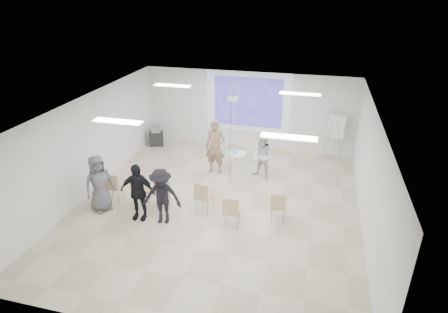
% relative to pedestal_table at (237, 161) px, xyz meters
% --- Properties ---
extents(floor, '(8.00, 9.00, 0.10)m').
position_rel_pedestal_table_xyz_m(floor, '(-0.09, -2.31, -0.45)').
color(floor, beige).
rests_on(floor, ground).
extents(ceiling, '(8.00, 9.00, 0.10)m').
position_rel_pedestal_table_xyz_m(ceiling, '(-0.09, -2.31, 2.65)').
color(ceiling, white).
rests_on(ceiling, wall_back).
extents(wall_back, '(8.00, 0.10, 3.00)m').
position_rel_pedestal_table_xyz_m(wall_back, '(-0.09, 2.24, 1.10)').
color(wall_back, silver).
rests_on(wall_back, floor).
extents(wall_left, '(0.10, 9.00, 3.00)m').
position_rel_pedestal_table_xyz_m(wall_left, '(-4.14, -2.31, 1.10)').
color(wall_left, silver).
rests_on(wall_left, floor).
extents(wall_right, '(0.10, 9.00, 3.00)m').
position_rel_pedestal_table_xyz_m(wall_right, '(3.96, -2.31, 1.10)').
color(wall_right, silver).
rests_on(wall_right, floor).
extents(projection_halo, '(3.20, 0.01, 2.30)m').
position_rel_pedestal_table_xyz_m(projection_halo, '(-0.09, 2.17, 1.45)').
color(projection_halo, silver).
rests_on(projection_halo, wall_back).
extents(projection_image, '(2.60, 0.01, 1.90)m').
position_rel_pedestal_table_xyz_m(projection_image, '(-0.09, 2.16, 1.45)').
color(projection_image, '#3A34B3').
rests_on(projection_image, wall_back).
extents(pedestal_table, '(0.72, 0.72, 0.72)m').
position_rel_pedestal_table_xyz_m(pedestal_table, '(0.00, 0.00, 0.00)').
color(pedestal_table, white).
rests_on(pedestal_table, floor).
extents(player_left, '(0.80, 0.56, 2.14)m').
position_rel_pedestal_table_xyz_m(player_left, '(-0.72, -0.20, 0.67)').
color(player_left, '#96735C').
rests_on(player_left, floor).
extents(player_right, '(1.02, 0.93, 1.72)m').
position_rel_pedestal_table_xyz_m(player_right, '(0.89, -0.21, 0.46)').
color(player_right, white).
rests_on(player_right, floor).
extents(controller_left, '(0.05, 0.12, 0.04)m').
position_rel_pedestal_table_xyz_m(controller_left, '(-0.54, 0.05, 1.01)').
color(controller_left, white).
rests_on(controller_left, player_left).
extents(controller_right, '(0.08, 0.13, 0.04)m').
position_rel_pedestal_table_xyz_m(controller_right, '(0.71, 0.04, 0.76)').
color(controller_right, white).
rests_on(controller_right, player_right).
extents(chair_far_left, '(0.48, 0.51, 0.91)m').
position_rel_pedestal_table_xyz_m(chair_far_left, '(-3.14, -2.77, 0.13)').
color(chair_far_left, tan).
rests_on(chair_far_left, floor).
extents(chair_left_mid, '(0.53, 0.55, 0.85)m').
position_rel_pedestal_table_xyz_m(chair_left_mid, '(-2.30, -2.78, 0.10)').
color(chair_left_mid, tan).
rests_on(chair_left_mid, floor).
extents(chair_left_inner, '(0.56, 0.58, 0.93)m').
position_rel_pedestal_table_xyz_m(chair_left_inner, '(-1.61, -2.68, 0.15)').
color(chair_left_inner, tan).
rests_on(chair_left_inner, floor).
extents(chair_center, '(0.51, 0.54, 0.91)m').
position_rel_pedestal_table_xyz_m(chair_center, '(-0.40, -2.66, 0.14)').
color(chair_center, tan).
rests_on(chair_center, floor).
extents(chair_right_inner, '(0.43, 0.47, 0.93)m').
position_rel_pedestal_table_xyz_m(chair_right_inner, '(0.54, -3.20, 0.15)').
color(chair_right_inner, tan).
rests_on(chair_right_inner, floor).
extents(chair_right_far, '(0.43, 0.46, 0.86)m').
position_rel_pedestal_table_xyz_m(chair_right_far, '(1.69, -2.59, 0.11)').
color(chair_right_far, tan).
rests_on(chair_right_far, floor).
extents(red_jacket, '(0.44, 0.27, 0.42)m').
position_rel_pedestal_table_xyz_m(red_jacket, '(-2.27, -2.94, 0.32)').
color(red_jacket, maroon).
rests_on(red_jacket, chair_left_mid).
extents(laptop, '(0.40, 0.34, 0.03)m').
position_rel_pedestal_table_xyz_m(laptop, '(-1.64, -2.58, 0.10)').
color(laptop, black).
rests_on(laptop, chair_left_inner).
extents(audience_left, '(1.14, 0.73, 1.88)m').
position_rel_pedestal_table_xyz_m(audience_left, '(-2.02, -3.39, 0.54)').
color(audience_left, black).
rests_on(audience_left, floor).
extents(audience_mid, '(1.25, 0.80, 1.81)m').
position_rel_pedestal_table_xyz_m(audience_mid, '(-1.31, -3.41, 0.50)').
color(audience_mid, black).
rests_on(audience_mid, floor).
extents(audience_outer, '(1.03, 1.10, 1.88)m').
position_rel_pedestal_table_xyz_m(audience_outer, '(-3.25, -3.26, 0.54)').
color(audience_outer, '#5E5E63').
rests_on(audience_outer, floor).
extents(flipchart_easel, '(0.70, 0.56, 1.73)m').
position_rel_pedestal_table_xyz_m(flipchart_easel, '(3.19, 1.88, 0.87)').
color(flipchart_easel, '#95979D').
rests_on(flipchart_easel, floor).
extents(av_cart, '(0.64, 0.58, 0.79)m').
position_rel_pedestal_table_xyz_m(av_cart, '(-3.65, 1.50, -0.04)').
color(av_cart, black).
rests_on(av_cart, floor).
extents(ceiling_projector, '(0.30, 0.25, 3.00)m').
position_rel_pedestal_table_xyz_m(ceiling_projector, '(0.01, -0.82, 2.29)').
color(ceiling_projector, white).
rests_on(ceiling_projector, ceiling).
extents(fluor_panel_nw, '(1.20, 0.30, 0.02)m').
position_rel_pedestal_table_xyz_m(fluor_panel_nw, '(-2.09, -0.31, 2.57)').
color(fluor_panel_nw, white).
rests_on(fluor_panel_nw, ceiling).
extents(fluor_panel_ne, '(1.20, 0.30, 0.02)m').
position_rel_pedestal_table_xyz_m(fluor_panel_ne, '(1.91, -0.31, 2.57)').
color(fluor_panel_ne, white).
rests_on(fluor_panel_ne, ceiling).
extents(fluor_panel_sw, '(1.20, 0.30, 0.02)m').
position_rel_pedestal_table_xyz_m(fluor_panel_sw, '(-2.09, -3.81, 2.57)').
color(fluor_panel_sw, white).
rests_on(fluor_panel_sw, ceiling).
extents(fluor_panel_se, '(1.20, 0.30, 0.02)m').
position_rel_pedestal_table_xyz_m(fluor_panel_se, '(1.91, -3.81, 2.57)').
color(fluor_panel_se, white).
rests_on(fluor_panel_se, ceiling).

